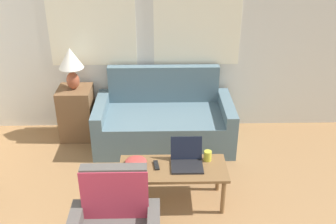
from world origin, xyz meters
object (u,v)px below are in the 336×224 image
couch (164,122)px  tv_remote (156,165)px  snack_bowl (136,162)px  coffee_table (173,172)px  table_lamp (71,63)px  laptop (187,160)px  cup_navy (208,156)px

couch → tv_remote: 1.22m
couch → snack_bowl: bearing=-104.2°
coffee_table → snack_bowl: (-0.37, 0.06, 0.08)m
table_lamp → laptop: bearing=-44.2°
tv_remote → table_lamp: bearing=128.0°
snack_bowl → tv_remote: (0.21, -0.03, -0.02)m
table_lamp → laptop: table_lamp is taller
couch → table_lamp: bearing=173.2°
couch → coffee_table: 1.24m
coffee_table → couch: bearing=93.5°
laptop → snack_bowl: bearing=179.2°
couch → cup_navy: (0.43, -1.11, 0.21)m
laptop → snack_bowl: 0.51m
coffee_table → cup_navy: bearing=18.8°
laptop → snack_bowl: laptop is taller
table_lamp → coffee_table: 1.95m
couch → tv_remote: (-0.09, -1.20, 0.16)m
couch → tv_remote: couch is taller
couch → tv_remote: bearing=-94.3°
coffee_table → cup_navy: size_ratio=10.06×
table_lamp → couch: bearing=-6.8°
table_lamp → cup_navy: (1.57, -1.25, -0.56)m
coffee_table → laptop: (0.14, 0.05, 0.11)m
coffee_table → cup_navy: 0.39m
couch → table_lamp: table_lamp is taller
coffee_table → snack_bowl: snack_bowl is taller
table_lamp → snack_bowl: (0.84, -1.31, -0.58)m
couch → coffee_table: couch is taller
laptop → tv_remote: (-0.30, -0.02, -0.05)m
couch → tv_remote: size_ratio=11.13×
cup_navy → snack_bowl: 0.73m
table_lamp → tv_remote: bearing=-52.0°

